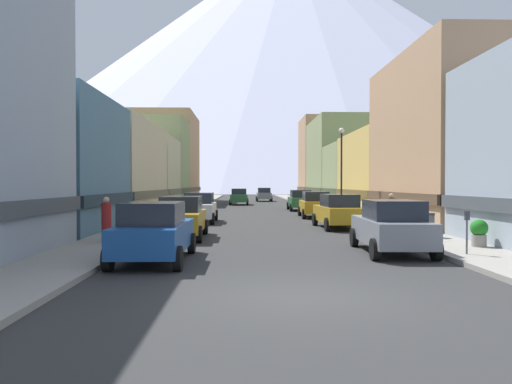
{
  "coord_description": "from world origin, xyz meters",
  "views": [
    {
      "loc": [
        -1.16,
        -9.93,
        2.33
      ],
      "look_at": [
        0.05,
        35.09,
        1.55
      ],
      "focal_mm": 34.09,
      "sensor_mm": 36.0,
      "label": 1
    }
  ],
  "objects": [
    {
      "name": "storefront_left_2",
      "position": [
        -11.12,
        24.39,
        3.19
      ],
      "size": [
        7.55,
        12.84,
        6.63
      ],
      "color": "beige",
      "rests_on": "ground"
    },
    {
      "name": "car_right_0",
      "position": [
        3.8,
        6.11,
        0.9
      ],
      "size": [
        2.21,
        4.47,
        1.78
      ],
      "color": "slate",
      "rests_on": "ground"
    },
    {
      "name": "car_left_1",
      "position": [
        -3.8,
        10.78,
        0.9
      ],
      "size": [
        2.07,
        4.41,
        1.78
      ],
      "color": "#B28419",
      "rests_on": "ground"
    },
    {
      "name": "storefront_left_5",
      "position": [
        -11.89,
        54.87,
        5.55
      ],
      "size": [
        9.07,
        12.62,
        11.45
      ],
      "color": "tan",
      "rests_on": "ground"
    },
    {
      "name": "storefront_right_2",
      "position": [
        12.25,
        28.81,
        3.09
      ],
      "size": [
        9.79,
        11.29,
        6.42
      ],
      "color": "#D8B259",
      "rests_on": "ground"
    },
    {
      "name": "storefront_left_3",
      "position": [
        -12.3,
        35.46,
        3.16
      ],
      "size": [
        9.9,
        8.58,
        6.57
      ],
      "color": "beige",
      "rests_on": "ground"
    },
    {
      "name": "pedestrian_0",
      "position": [
        6.25,
        14.11,
        0.93
      ],
      "size": [
        0.36,
        0.36,
        1.69
      ],
      "color": "brown",
      "rests_on": "sidewalk_right"
    },
    {
      "name": "storefront_left_4",
      "position": [
        -12.39,
        44.24,
        4.59
      ],
      "size": [
        10.07,
        8.52,
        9.5
      ],
      "color": "#8C9966",
      "rests_on": "ground"
    },
    {
      "name": "storefront_right_4",
      "position": [
        11.65,
        49.9,
        4.94
      ],
      "size": [
        8.6,
        13.16,
        10.22
      ],
      "color": "#8C9966",
      "rests_on": "ground"
    },
    {
      "name": "storefront_right_3",
      "position": [
        12.37,
        38.79,
        3.02
      ],
      "size": [
        10.04,
        8.48,
        6.28
      ],
      "color": "#8C9966",
      "rests_on": "ground"
    },
    {
      "name": "car_right_2",
      "position": [
        3.8,
        23.26,
        0.9
      ],
      "size": [
        2.18,
        4.45,
        1.78
      ],
      "color": "#B28419",
      "rests_on": "ground"
    },
    {
      "name": "storefront_right_5",
      "position": [
        11.34,
        61.45,
        5.79
      ],
      "size": [
        7.98,
        9.07,
        11.95
      ],
      "color": "tan",
      "rests_on": "ground"
    },
    {
      "name": "car_left_2",
      "position": [
        -3.8,
        19.26,
        0.9
      ],
      "size": [
        2.07,
        4.41,
        1.78
      ],
      "color": "silver",
      "rests_on": "ground"
    },
    {
      "name": "ground_plane",
      "position": [
        0.0,
        0.0,
        0.0
      ],
      "size": [
        400.0,
        400.0,
        0.0
      ],
      "primitive_type": "plane",
      "color": "#2F2F2F"
    },
    {
      "name": "car_driving_0",
      "position": [
        1.6,
        53.96,
        0.9
      ],
      "size": [
        2.06,
        4.4,
        1.78
      ],
      "color": "slate",
      "rests_on": "ground"
    },
    {
      "name": "potted_plant_2",
      "position": [
        7.0,
        17.35,
        0.76
      ],
      "size": [
        0.68,
        0.68,
        1.04
      ],
      "color": "gray",
      "rests_on": "sidewalk_right"
    },
    {
      "name": "trash_bin_right",
      "position": [
        6.35,
        9.61,
        0.64
      ],
      "size": [
        0.59,
        0.59,
        0.98
      ],
      "color": "#4C5156",
      "rests_on": "sidewalk_right"
    },
    {
      "name": "car_left_0",
      "position": [
        -3.8,
        4.55,
        0.9
      ],
      "size": [
        2.09,
        4.41,
        1.78
      ],
      "color": "#19478C",
      "rests_on": "ground"
    },
    {
      "name": "car_driving_1",
      "position": [
        -1.6,
        43.57,
        0.9
      ],
      "size": [
        2.06,
        4.4,
        1.78
      ],
      "color": "#265933",
      "rests_on": "ground"
    },
    {
      "name": "car_right_1",
      "position": [
        3.8,
        15.13,
        0.9
      ],
      "size": [
        2.21,
        4.47,
        1.78
      ],
      "color": "#B28419",
      "rests_on": "ground"
    },
    {
      "name": "sidewalk_right",
      "position": [
        6.25,
        35.0,
        0.07
      ],
      "size": [
        2.5,
        100.0,
        0.15
      ],
      "primitive_type": "cube",
      "color": "gray",
      "rests_on": "ground"
    },
    {
      "name": "storefront_left_1",
      "position": [
        -12.1,
        13.35,
        3.09
      ],
      "size": [
        9.5,
        8.44,
        6.43
      ],
      "color": "slate",
      "rests_on": "ground"
    },
    {
      "name": "parking_meter_near",
      "position": [
        5.75,
        4.84,
        1.01
      ],
      "size": [
        0.14,
        0.1,
        1.33
      ],
      "color": "#595960",
      "rests_on": "sidewalk_right"
    },
    {
      "name": "mountain_backdrop",
      "position": [
        26.38,
        260.0,
        68.95
      ],
      "size": [
        335.24,
        335.24,
        137.91
      ],
      "primitive_type": "cone",
      "color": "silver",
      "rests_on": "ground"
    },
    {
      "name": "car_right_3",
      "position": [
        3.8,
        31.95,
        0.9
      ],
      "size": [
        2.12,
        4.43,
        1.78
      ],
      "color": "#265933",
      "rests_on": "ground"
    },
    {
      "name": "potted_plant_1",
      "position": [
        7.0,
        6.6,
        0.65
      ],
      "size": [
        0.59,
        0.59,
        0.94
      ],
      "color": "gray",
      "rests_on": "sidewalk_right"
    },
    {
      "name": "storefront_right_1",
      "position": [
        10.86,
        17.12,
        4.59
      ],
      "size": [
        7.03,
        12.02,
        9.5
      ],
      "color": "tan",
      "rests_on": "ground"
    },
    {
      "name": "pedestrian_1",
      "position": [
        -6.25,
        8.27,
        0.93
      ],
      "size": [
        0.36,
        0.36,
        1.69
      ],
      "color": "maroon",
      "rests_on": "sidewalk_left"
    },
    {
      "name": "streetlamp_right",
      "position": [
        5.35,
        22.0,
        3.99
      ],
      "size": [
        0.36,
        0.36,
        5.86
      ],
      "color": "black",
      "rests_on": "sidewalk_right"
    },
    {
      "name": "sidewalk_left",
      "position": [
        -6.25,
        35.0,
        0.07
      ],
      "size": [
        2.5,
        100.0,
        0.15
      ],
      "primitive_type": "cube",
      "color": "gray",
      "rests_on": "ground"
    },
    {
      "name": "potted_plant_0",
      "position": [
        -7.0,
        15.43,
        0.57
      ],
      "size": [
        0.52,
        0.52,
        0.82
      ],
      "color": "brown",
      "rests_on": "sidewalk_left"
    }
  ]
}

